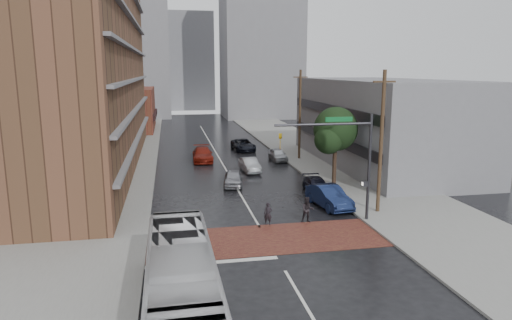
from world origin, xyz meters
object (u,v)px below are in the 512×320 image
object	(u,v)px
suv_travel	(243,145)
transit_bus	(181,284)
car_travel_b	(250,165)
pedestrian_b	(307,210)
car_travel_c	(203,154)
pedestrian_a	(268,214)
car_travel_a	(233,178)
car_parked_near	(329,197)
car_parked_far	(278,155)
car_parked_mid	(317,185)

from	to	relation	value
suv_travel	transit_bus	bearing A→B (deg)	-106.83
transit_bus	car_travel_b	bearing A→B (deg)	73.69
pedestrian_b	suv_travel	distance (m)	27.99
pedestrian_b	car_travel_c	xyz separation A→B (m)	(-5.30, 22.14, -0.10)
transit_bus	pedestrian_a	distance (m)	12.23
car_travel_a	car_parked_near	world-z (taller)	car_parked_near
car_travel_b	car_travel_c	distance (m)	7.59
pedestrian_a	car_parked_far	world-z (taller)	pedestrian_a
car_parked_near	suv_travel	bearing A→B (deg)	87.09
pedestrian_a	car_travel_a	size ratio (longest dim) A/B	0.38
pedestrian_a	pedestrian_b	xyz separation A→B (m)	(2.68, 0.00, 0.11)
car_travel_b	car_parked_far	bearing A→B (deg)	46.25
car_travel_a	car_travel_c	world-z (taller)	car_travel_c
car_parked_far	car_parked_near	bearing A→B (deg)	-92.91
transit_bus	car_travel_b	distance (m)	27.56
car_parked_mid	pedestrian_a	bearing A→B (deg)	-125.89
transit_bus	pedestrian_a	bearing A→B (deg)	60.62
car_travel_a	car_travel_c	bearing A→B (deg)	108.58
pedestrian_a	suv_travel	world-z (taller)	pedestrian_a
pedestrian_b	car_travel_a	bearing A→B (deg)	115.73
car_travel_b	suv_travel	xyz separation A→B (m)	(1.32, 12.17, 0.04)
car_parked_near	car_parked_mid	bearing A→B (deg)	76.09
pedestrian_a	car_travel_c	world-z (taller)	car_travel_c
car_travel_a	transit_bus	bearing A→B (deg)	-93.80
transit_bus	car_parked_mid	size ratio (longest dim) A/B	2.73
transit_bus	car_travel_a	world-z (taller)	transit_bus
car_travel_c	car_parked_near	size ratio (longest dim) A/B	1.09
car_travel_c	car_parked_mid	size ratio (longest dim) A/B	1.26
car_travel_c	car_parked_mid	xyz separation A→B (m)	(8.29, -15.02, -0.16)
car_travel_a	car_parked_mid	world-z (taller)	car_travel_a
car_parked_near	car_parked_mid	world-z (taller)	car_parked_near
suv_travel	car_parked_near	bearing A→B (deg)	-88.65
car_travel_a	car_parked_far	xyz separation A→B (m)	(6.47, 10.20, -0.01)
pedestrian_b	car_parked_near	xyz separation A→B (m)	(2.59, 3.02, -0.07)
pedestrian_a	suv_travel	bearing A→B (deg)	107.14
transit_bus	car_travel_c	distance (m)	33.01
transit_bus	car_parked_far	world-z (taller)	transit_bus
suv_travel	car_parked_mid	bearing A→B (deg)	-86.51
car_parked_near	pedestrian_a	bearing A→B (deg)	-158.44
pedestrian_a	car_travel_a	xyz separation A→B (m)	(-0.80, 10.66, -0.07)
pedestrian_b	car_parked_far	size ratio (longest dim) A/B	0.44
car_travel_c	car_parked_mid	bearing A→B (deg)	-59.70
car_travel_b	car_parked_near	size ratio (longest dim) A/B	0.85
transit_bus	pedestrian_b	size ratio (longest dim) A/B	6.57
pedestrian_a	suv_travel	distance (m)	28.14
car_parked_far	car_parked_mid	bearing A→B (deg)	-91.62
car_parked_far	car_travel_b	bearing A→B (deg)	-130.66
car_travel_b	pedestrian_b	bearing A→B (deg)	-90.74
car_travel_c	car_parked_near	distance (m)	20.68
car_travel_a	car_travel_b	size ratio (longest dim) A/B	0.97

